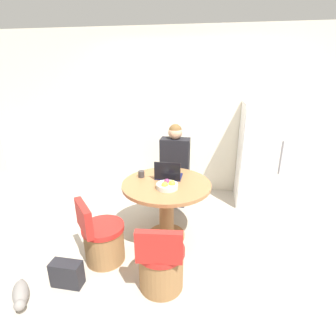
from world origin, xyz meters
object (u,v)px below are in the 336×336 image
object	(u,v)px
chair_near_left_corner	(103,240)
person_seated	(175,165)
laptop	(168,175)
handbag	(67,274)
cat	(21,294)
refrigerator	(262,155)
chair_near_camera	(161,265)
dining_table	(167,199)
fruit_bowl	(168,185)

from	to	relation	value
chair_near_left_corner	person_seated	bearing A→B (deg)	-66.72
laptop	handbag	xyz separation A→B (m)	(-0.81, -1.08, -0.66)
laptop	cat	bearing A→B (deg)	49.93
refrigerator	chair_near_camera	bearing A→B (deg)	-119.84
person_seated	laptop	distance (m)	0.61
dining_table	handbag	size ratio (longest dim) A/B	3.48
dining_table	person_seated	xyz separation A→B (m)	(-0.01, 0.74, 0.17)
fruit_bowl	cat	size ratio (longest dim) A/B	0.67
cat	fruit_bowl	bearing A→B (deg)	95.28
refrigerator	person_seated	size ratio (longest dim) A/B	1.20
dining_table	cat	size ratio (longest dim) A/B	2.88
laptop	handbag	world-z (taller)	laptop
laptop	handbag	size ratio (longest dim) A/B	1.04
refrigerator	handbag	distance (m)	3.02
chair_near_camera	person_seated	world-z (taller)	person_seated
chair_near_camera	handbag	bearing A→B (deg)	1.79
chair_near_camera	chair_near_left_corner	bearing A→B (deg)	-27.45
person_seated	laptop	xyz separation A→B (m)	(0.01, -0.60, 0.09)
chair_near_camera	cat	size ratio (longest dim) A/B	2.04
fruit_bowl	handbag	distance (m)	1.34
dining_table	chair_near_left_corner	world-z (taller)	dining_table
chair_near_left_corner	cat	bearing A→B (deg)	99.52
person_seated	fruit_bowl	distance (m)	0.89
dining_table	chair_near_left_corner	size ratio (longest dim) A/B	1.41
chair_near_left_corner	laptop	xyz separation A→B (m)	(0.60, 0.68, 0.53)
chair_near_left_corner	handbag	xyz separation A→B (m)	(-0.21, -0.40, -0.13)
refrigerator	dining_table	bearing A→B (deg)	-136.28
handbag	refrigerator	bearing A→B (deg)	46.06
refrigerator	cat	size ratio (longest dim) A/B	4.29
chair_near_camera	laptop	xyz separation A→B (m)	(-0.10, 0.95, 0.53)
chair_near_camera	cat	world-z (taller)	chair_near_camera
handbag	cat	bearing A→B (deg)	-141.28
laptop	person_seated	bearing A→B (deg)	-89.50
chair_near_left_corner	chair_near_camera	bearing A→B (deg)	-152.55
chair_near_left_corner	handbag	bearing A→B (deg)	110.95
person_seated	fruit_bowl	size ratio (longest dim) A/B	5.36
chair_near_camera	cat	distance (m)	1.30
refrigerator	fruit_bowl	distance (m)	1.78
fruit_bowl	person_seated	bearing A→B (deg)	92.96
refrigerator	chair_near_left_corner	xyz separation A→B (m)	(-1.84, -1.72, -0.52)
chair_near_left_corner	cat	world-z (taller)	chair_near_left_corner
refrigerator	dining_table	distance (m)	1.73
fruit_bowl	handbag	world-z (taller)	fruit_bowl
dining_table	fruit_bowl	xyz separation A→B (m)	(0.04, -0.14, 0.25)
chair_near_left_corner	chair_near_camera	world-z (taller)	same
person_seated	cat	distance (m)	2.33
person_seated	handbag	size ratio (longest dim) A/B	4.33
dining_table	chair_near_camera	world-z (taller)	dining_table
dining_table	cat	bearing A→B (deg)	-133.32
fruit_bowl	handbag	bearing A→B (deg)	-136.62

